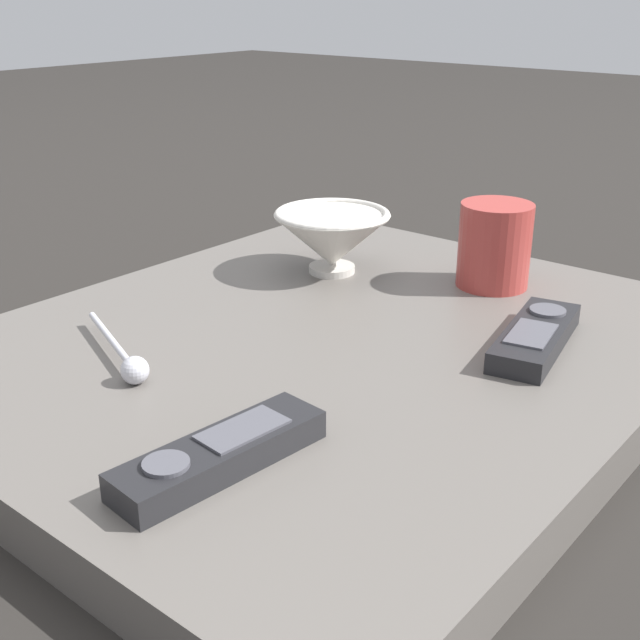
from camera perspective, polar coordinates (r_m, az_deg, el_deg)
ground_plane at (r=0.78m, az=0.57°, el=-3.90°), size 6.00×6.00×0.00m
table at (r=0.77m, az=0.58°, el=-2.50°), size 0.68×0.57×0.04m
cereal_bowl at (r=0.92m, az=0.85°, el=5.79°), size 0.13×0.13×0.07m
coffee_mug at (r=0.89m, az=12.15°, el=5.15°), size 0.08×0.08×0.09m
teaspoon at (r=0.70m, az=-13.32°, el=-2.85°), size 0.07×0.14×0.02m
tv_remote_near at (r=0.56m, az=-7.00°, el=-9.30°), size 0.16×0.06×0.02m
tv_remote_far at (r=0.76m, az=14.89°, el=-1.13°), size 0.16×0.08×0.02m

